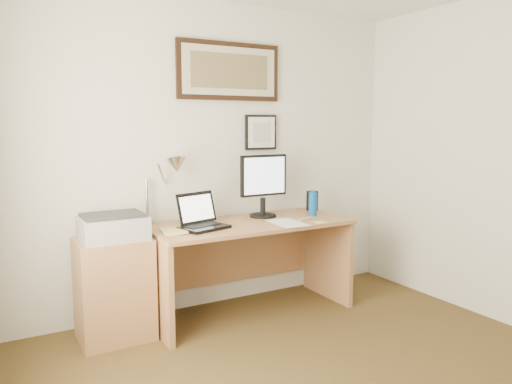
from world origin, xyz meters
TOP-DOWN VIEW (x-y plane):
  - wall_back at (0.00, 2.00)m, footprint 3.50×0.02m
  - side_cabinet at (-0.92, 1.68)m, footprint 0.50×0.40m
  - water_bottle at (0.75, 1.61)m, footprint 0.07×0.07m
  - bottle_cap at (0.75, 1.61)m, footprint 0.04×0.04m
  - speaker at (0.89, 1.82)m, footprint 0.08×0.07m
  - paper_sheet_a at (0.39, 1.48)m, footprint 0.24×0.33m
  - paper_sheet_b at (0.38, 1.43)m, footprint 0.25×0.34m
  - sticky_pad at (0.61, 1.31)m, footprint 0.08×0.08m
  - marker_pen at (0.59, 1.49)m, footprint 0.14×0.06m
  - book at (-0.59, 1.60)m, footprint 0.20×0.26m
  - desk at (0.15, 1.72)m, footprint 1.60×0.70m
  - laptop at (-0.27, 1.62)m, footprint 0.39×0.38m
  - lcd_monitor at (0.36, 1.77)m, footprint 0.42×0.22m
  - printer at (-0.92, 1.66)m, footprint 0.44×0.34m
  - desk_lamp at (-0.41, 1.81)m, footprint 0.29×0.27m
  - picture_large at (0.15, 1.97)m, footprint 0.92×0.04m
  - picture_small at (0.45, 1.97)m, footprint 0.30×0.03m

SIDE VIEW (x-z plane):
  - side_cabinet at x=-0.92m, z-range 0.00..0.73m
  - desk at x=0.15m, z-range 0.14..0.89m
  - paper_sheet_a at x=0.39m, z-range 0.75..0.75m
  - paper_sheet_b at x=0.38m, z-range 0.75..0.75m
  - sticky_pad at x=0.61m, z-range 0.75..0.76m
  - marker_pen at x=0.59m, z-range 0.75..0.77m
  - book at x=-0.59m, z-range 0.75..0.77m
  - laptop at x=-0.27m, z-range 0.68..0.94m
  - printer at x=-0.92m, z-range 0.73..0.91m
  - speaker at x=0.89m, z-range 0.75..0.93m
  - water_bottle at x=0.75m, z-range 0.75..0.95m
  - bottle_cap at x=0.75m, z-range 0.95..0.97m
  - lcd_monitor at x=0.36m, z-range 0.78..1.30m
  - desk_lamp at x=-0.41m, z-range 0.92..1.45m
  - wall_back at x=0.00m, z-range 0.00..2.50m
  - picture_small at x=0.45m, z-range 1.30..1.60m
  - picture_large at x=0.15m, z-range 1.72..2.19m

